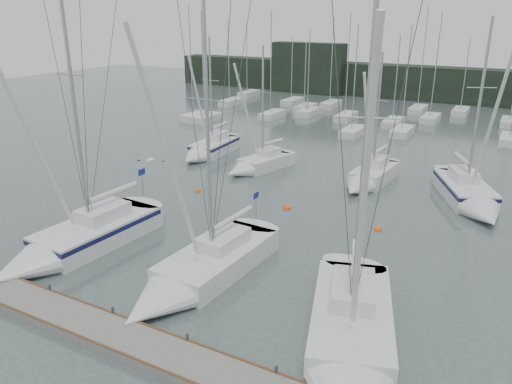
{
  "coord_description": "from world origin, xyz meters",
  "views": [
    {
      "loc": [
        12.48,
        -17.48,
        12.89
      ],
      "look_at": [
        0.22,
        5.0,
        3.55
      ],
      "focal_mm": 35.0,
      "sensor_mm": 36.0,
      "label": 1
    }
  ],
  "objects_px": {
    "sailboat_mid_a": "(207,150)",
    "sailboat_mid_d": "(471,198)",
    "sailboat_near_center": "(191,278)",
    "buoy_b": "(378,230)",
    "sailboat_mid_c": "(368,179)",
    "sailboat_near_left": "(69,245)",
    "sailboat_near_right": "(350,353)",
    "sailboat_mid_b": "(255,165)",
    "buoy_c": "(198,192)",
    "buoy_a": "(287,208)"
  },
  "relations": [
    {
      "from": "sailboat_mid_a",
      "to": "sailboat_mid_b",
      "type": "xyz_separation_m",
      "value": [
        6.1,
        -1.88,
        -0.1
      ]
    },
    {
      "from": "sailboat_mid_c",
      "to": "buoy_c",
      "type": "height_order",
      "value": "sailboat_mid_c"
    },
    {
      "from": "sailboat_mid_a",
      "to": "buoy_b",
      "type": "height_order",
      "value": "sailboat_mid_a"
    },
    {
      "from": "buoy_b",
      "to": "buoy_c",
      "type": "distance_m",
      "value": 13.94
    },
    {
      "from": "sailboat_mid_b",
      "to": "sailboat_near_left",
      "type": "bearing_deg",
      "value": -78.56
    },
    {
      "from": "sailboat_mid_b",
      "to": "buoy_b",
      "type": "bearing_deg",
      "value": -12.31
    },
    {
      "from": "buoy_a",
      "to": "buoy_b",
      "type": "relative_size",
      "value": 1.13
    },
    {
      "from": "sailboat_near_center",
      "to": "sailboat_mid_b",
      "type": "bearing_deg",
      "value": 112.54
    },
    {
      "from": "sailboat_mid_c",
      "to": "sailboat_mid_d",
      "type": "xyz_separation_m",
      "value": [
        7.62,
        -0.84,
        0.09
      ]
    },
    {
      "from": "sailboat_mid_d",
      "to": "sailboat_near_left",
      "type": "bearing_deg",
      "value": -159.81
    },
    {
      "from": "sailboat_mid_d",
      "to": "buoy_a",
      "type": "distance_m",
      "value": 12.84
    },
    {
      "from": "sailboat_near_center",
      "to": "sailboat_mid_d",
      "type": "height_order",
      "value": "sailboat_near_center"
    },
    {
      "from": "sailboat_near_left",
      "to": "sailboat_near_center",
      "type": "relative_size",
      "value": 1.07
    },
    {
      "from": "sailboat_mid_d",
      "to": "buoy_c",
      "type": "bearing_deg",
      "value": 175.03
    },
    {
      "from": "sailboat_near_left",
      "to": "sailboat_near_right",
      "type": "relative_size",
      "value": 1.04
    },
    {
      "from": "sailboat_mid_d",
      "to": "buoy_a",
      "type": "height_order",
      "value": "sailboat_mid_d"
    },
    {
      "from": "sailboat_mid_b",
      "to": "buoy_c",
      "type": "bearing_deg",
      "value": -85.45
    },
    {
      "from": "sailboat_near_left",
      "to": "buoy_a",
      "type": "relative_size",
      "value": 28.6
    },
    {
      "from": "sailboat_near_left",
      "to": "sailboat_near_center",
      "type": "height_order",
      "value": "sailboat_near_left"
    },
    {
      "from": "sailboat_mid_d",
      "to": "buoy_b",
      "type": "xyz_separation_m",
      "value": [
        -4.55,
        -7.0,
        -0.64
      ]
    },
    {
      "from": "sailboat_near_right",
      "to": "buoy_b",
      "type": "height_order",
      "value": "sailboat_near_right"
    },
    {
      "from": "sailboat_mid_b",
      "to": "buoy_b",
      "type": "relative_size",
      "value": 21.64
    },
    {
      "from": "sailboat_mid_a",
      "to": "sailboat_mid_c",
      "type": "distance_m",
      "value": 15.63
    },
    {
      "from": "sailboat_near_center",
      "to": "sailboat_mid_d",
      "type": "bearing_deg",
      "value": 62.68
    },
    {
      "from": "sailboat_near_right",
      "to": "buoy_c",
      "type": "xyz_separation_m",
      "value": [
        -16.46,
        13.45,
        -0.61
      ]
    },
    {
      "from": "sailboat_near_center",
      "to": "buoy_b",
      "type": "xyz_separation_m",
      "value": [
        6.21,
        11.24,
        -0.55
      ]
    },
    {
      "from": "buoy_a",
      "to": "sailboat_near_left",
      "type": "bearing_deg",
      "value": -122.23
    },
    {
      "from": "buoy_b",
      "to": "buoy_a",
      "type": "bearing_deg",
      "value": 175.29
    },
    {
      "from": "sailboat_mid_b",
      "to": "buoy_c",
      "type": "xyz_separation_m",
      "value": [
        -1.37,
        -6.5,
        -0.52
      ]
    },
    {
      "from": "sailboat_near_right",
      "to": "sailboat_mid_a",
      "type": "relative_size",
      "value": 1.37
    },
    {
      "from": "sailboat_mid_b",
      "to": "buoy_c",
      "type": "height_order",
      "value": "sailboat_mid_b"
    },
    {
      "from": "sailboat_near_center",
      "to": "sailboat_near_right",
      "type": "distance_m",
      "value": 8.93
    },
    {
      "from": "sailboat_near_left",
      "to": "sailboat_near_right",
      "type": "bearing_deg",
      "value": -1.02
    },
    {
      "from": "sailboat_mid_b",
      "to": "sailboat_mid_c",
      "type": "relative_size",
      "value": 1.02
    },
    {
      "from": "sailboat_near_left",
      "to": "sailboat_near_center",
      "type": "xyz_separation_m",
      "value": [
        7.97,
        0.38,
        -0.11
      ]
    },
    {
      "from": "sailboat_mid_c",
      "to": "buoy_b",
      "type": "relative_size",
      "value": 21.23
    },
    {
      "from": "buoy_a",
      "to": "buoy_c",
      "type": "height_order",
      "value": "buoy_a"
    },
    {
      "from": "sailboat_near_center",
      "to": "buoy_a",
      "type": "relative_size",
      "value": 26.65
    },
    {
      "from": "sailboat_mid_d",
      "to": "buoy_b",
      "type": "distance_m",
      "value": 8.38
    },
    {
      "from": "sailboat_mid_c",
      "to": "sailboat_mid_d",
      "type": "height_order",
      "value": "sailboat_mid_d"
    },
    {
      "from": "sailboat_mid_a",
      "to": "sailboat_mid_d",
      "type": "xyz_separation_m",
      "value": [
        23.21,
        -1.78,
        0.03
      ]
    },
    {
      "from": "sailboat_near_left",
      "to": "sailboat_mid_c",
      "type": "relative_size",
      "value": 1.53
    },
    {
      "from": "sailboat_mid_b",
      "to": "sailboat_mid_c",
      "type": "xyz_separation_m",
      "value": [
        9.5,
        0.94,
        0.04
      ]
    },
    {
      "from": "sailboat_mid_a",
      "to": "sailboat_mid_c",
      "type": "bearing_deg",
      "value": -6.32
    },
    {
      "from": "sailboat_mid_b",
      "to": "sailboat_mid_c",
      "type": "bearing_deg",
      "value": 22.11
    },
    {
      "from": "buoy_b",
      "to": "sailboat_mid_c",
      "type": "bearing_deg",
      "value": 111.35
    },
    {
      "from": "sailboat_near_center",
      "to": "sailboat_mid_a",
      "type": "height_order",
      "value": "sailboat_near_center"
    },
    {
      "from": "sailboat_mid_a",
      "to": "sailboat_mid_d",
      "type": "relative_size",
      "value": 0.86
    },
    {
      "from": "sailboat_mid_c",
      "to": "sailboat_near_center",
      "type": "bearing_deg",
      "value": -94.59
    },
    {
      "from": "sailboat_mid_b",
      "to": "buoy_a",
      "type": "height_order",
      "value": "sailboat_mid_b"
    }
  ]
}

